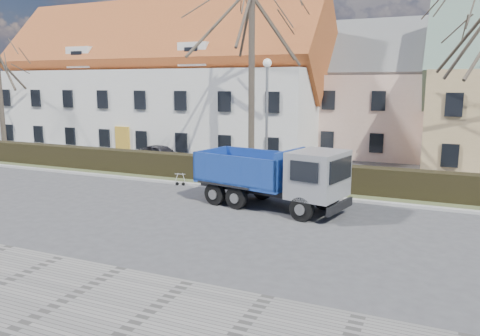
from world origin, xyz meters
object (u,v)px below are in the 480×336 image
at_px(cart_frame, 176,179).
at_px(parked_car_a, 161,154).
at_px(streetlight, 267,121).
at_px(dump_truck, 265,176).

bearing_deg(cart_frame, parked_car_a, 129.06).
bearing_deg(parked_car_a, cart_frame, -128.53).
bearing_deg(streetlight, parked_car_a, 160.49).
relative_size(dump_truck, streetlight, 1.03).
bearing_deg(cart_frame, dump_truck, -20.09).
xyz_separation_m(dump_truck, cart_frame, (-5.74, 2.10, -1.01)).
xyz_separation_m(dump_truck, parked_car_a, (-10.44, 7.89, -0.76)).
relative_size(streetlight, parked_car_a, 1.87).
xyz_separation_m(streetlight, parked_car_a, (-8.69, 3.08, -2.70)).
xyz_separation_m(dump_truck, streetlight, (-1.76, 4.82, 1.94)).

